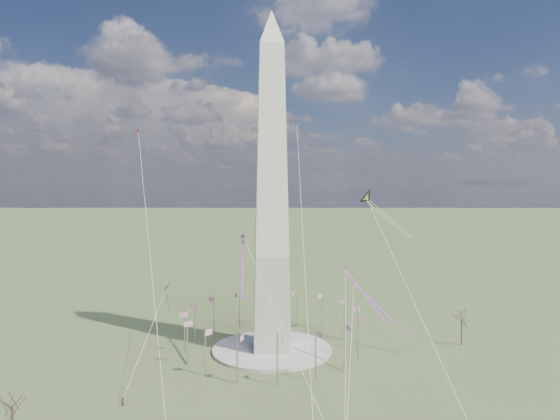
{
  "coord_description": "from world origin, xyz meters",
  "views": [
    {
      "loc": [
        -7.61,
        -147.56,
        50.61
      ],
      "look_at": [
        2.48,
        0.0,
        42.49
      ],
      "focal_mm": 32.0,
      "sensor_mm": 36.0,
      "label": 1
    }
  ],
  "objects": [
    {
      "name": "kite_small_white",
      "position": [
        11.75,
        41.76,
        71.72
      ],
      "size": [
        1.27,
        2.06,
        4.68
      ],
      "rotation": [
        0.0,
        0.0,
        2.73
      ],
      "color": "silver",
      "rests_on": "ground"
    },
    {
      "name": "ground",
      "position": [
        0.0,
        0.0,
        0.0
      ],
      "size": [
        2000.0,
        2000.0,
        0.0
      ],
      "primitive_type": "plane",
      "color": "#43582C",
      "rests_on": "ground"
    },
    {
      "name": "kite_diamond_purple",
      "position": [
        -32.33,
        8.95,
        17.1
      ],
      "size": [
        1.75,
        2.84,
        9.05
      ],
      "rotation": [
        0.0,
        0.0,
        2.71
      ],
      "color": "#3D1767",
      "rests_on": "ground"
    },
    {
      "name": "tree_near",
      "position": [
        59.23,
        0.96,
        8.74
      ],
      "size": [
        7.01,
        7.01,
        12.26
      ],
      "color": "#45392A",
      "rests_on": "ground"
    },
    {
      "name": "kite_streamer_mid",
      "position": [
        -8.59,
        -7.12,
        29.61
      ],
      "size": [
        2.02,
        21.64,
        14.88
      ],
      "rotation": [
        0.0,
        0.0,
        3.14
      ],
      "color": "red",
      "rests_on": "ground"
    },
    {
      "name": "person_west",
      "position": [
        -35.7,
        -34.7,
        0.91
      ],
      "size": [
        1.13,
        1.08,
        1.83
      ],
      "primitive_type": "imported",
      "rotation": [
        0.0,
        0.0,
        2.52
      ],
      "color": "gray",
      "rests_on": "ground"
    },
    {
      "name": "washington_monument",
      "position": [
        0.0,
        0.0,
        47.95
      ],
      "size": [
        15.56,
        15.56,
        100.0
      ],
      "color": "beige",
      "rests_on": "plaza"
    },
    {
      "name": "kite_delta_black",
      "position": [
        33.19,
        15.37,
        44.86
      ],
      "size": [
        15.58,
        16.7,
        15.33
      ],
      "rotation": [
        0.0,
        0.0,
        3.87
      ],
      "color": "black",
      "rests_on": "ground"
    },
    {
      "name": "kite_small_red",
      "position": [
        -46.83,
        38.75,
        69.05
      ],
      "size": [
        1.41,
        2.22,
        4.93
      ],
      "rotation": [
        0.0,
        0.0,
        2.66
      ],
      "color": "red",
      "rests_on": "ground"
    },
    {
      "name": "kite_streamer_right",
      "position": [
        31.83,
        3.24,
        13.86
      ],
      "size": [
        15.26,
        16.81,
        14.72
      ],
      "rotation": [
        0.0,
        0.0,
        3.87
      ],
      "color": "red",
      "rests_on": "ground"
    },
    {
      "name": "plaza",
      "position": [
        0.0,
        0.0,
        0.4
      ],
      "size": [
        36.0,
        36.0,
        0.8
      ],
      "primitive_type": "cylinder",
      "color": "beige",
      "rests_on": "ground"
    },
    {
      "name": "tree_far",
      "position": [
        -52.62,
        -50.85,
        8.37
      ],
      "size": [
        6.72,
        6.72,
        11.75
      ],
      "color": "#45392A",
      "rests_on": "ground"
    },
    {
      "name": "kite_streamer_left",
      "position": [
        23.71,
        -13.25,
        21.67
      ],
      "size": [
        8.88,
        16.99,
        12.56
      ],
      "rotation": [
        0.0,
        0.0,
        3.59
      ],
      "color": "red",
      "rests_on": "ground"
    },
    {
      "name": "flagpole_ring",
      "position": [
        -0.0,
        -0.0,
        7.27
      ],
      "size": [
        54.4,
        54.4,
        13.0
      ],
      "color": "#B3B6BA",
      "rests_on": "ground"
    }
  ]
}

